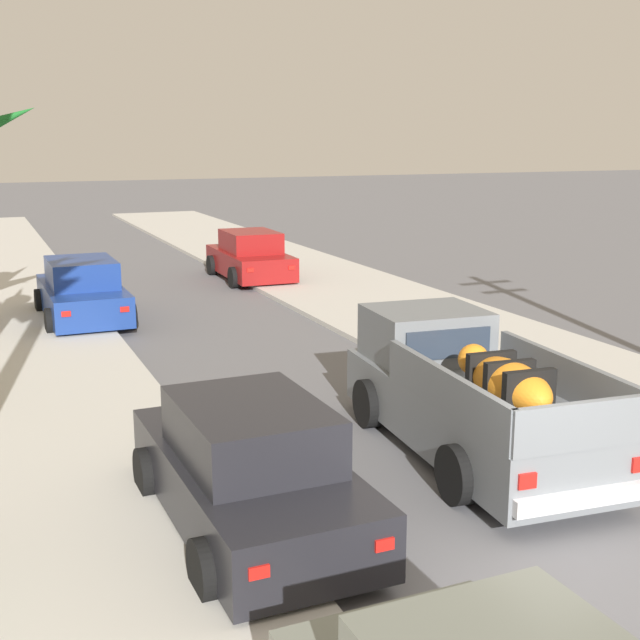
{
  "coord_description": "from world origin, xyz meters",
  "views": [
    {
      "loc": [
        -5.27,
        -6.03,
        4.45
      ],
      "look_at": [
        0.44,
        7.43,
        1.2
      ],
      "focal_mm": 46.76,
      "sensor_mm": 36.0,
      "label": 1
    }
  ],
  "objects_px": {
    "pickup_truck": "(468,396)",
    "car_right_near": "(250,257)",
    "car_left_near": "(249,470)",
    "car_left_mid": "(82,292)"
  },
  "relations": [
    {
      "from": "car_right_near",
      "to": "pickup_truck",
      "type": "bearing_deg",
      "value": -96.48
    },
    {
      "from": "car_left_near",
      "to": "car_right_near",
      "type": "bearing_deg",
      "value": 71.66
    },
    {
      "from": "car_left_near",
      "to": "car_left_mid",
      "type": "xyz_separation_m",
      "value": [
        -0.29,
        12.06,
        0.0
      ]
    },
    {
      "from": "car_left_near",
      "to": "car_left_mid",
      "type": "bearing_deg",
      "value": 91.36
    },
    {
      "from": "car_left_near",
      "to": "car_left_mid",
      "type": "height_order",
      "value": "same"
    },
    {
      "from": "pickup_truck",
      "to": "car_right_near",
      "type": "relative_size",
      "value": 1.24
    },
    {
      "from": "car_left_mid",
      "to": "pickup_truck",
      "type": "bearing_deg",
      "value": -70.2
    },
    {
      "from": "car_right_near",
      "to": "car_left_mid",
      "type": "relative_size",
      "value": 1.01
    },
    {
      "from": "pickup_truck",
      "to": "car_right_near",
      "type": "height_order",
      "value": "pickup_truck"
    },
    {
      "from": "pickup_truck",
      "to": "car_right_near",
      "type": "bearing_deg",
      "value": 83.52
    }
  ]
}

